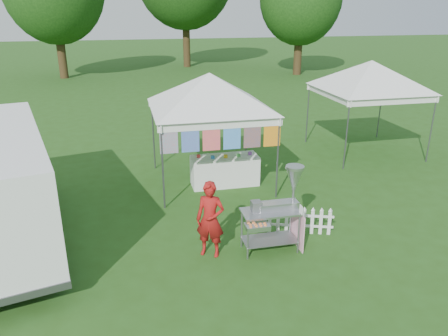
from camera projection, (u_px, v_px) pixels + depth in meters
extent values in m
plane|color=#264D16|center=(244.00, 244.00, 8.98)|extent=(120.00, 120.00, 0.00)
cylinder|color=#59595E|center=(163.00, 167.00, 10.21)|extent=(0.04, 0.04, 2.10)
cylinder|color=#59595E|center=(278.00, 158.00, 10.81)|extent=(0.04, 0.04, 2.10)
cylinder|color=#59595E|center=(153.00, 135.00, 12.81)|extent=(0.04, 0.04, 2.10)
cylinder|color=#59595E|center=(246.00, 129.00, 13.41)|extent=(0.04, 0.04, 2.10)
cube|color=white|center=(222.00, 124.00, 10.18)|extent=(3.00, 0.03, 0.22)
cube|color=white|center=(200.00, 100.00, 12.77)|extent=(3.00, 0.03, 0.22)
pyramid|color=white|center=(209.00, 73.00, 11.13)|extent=(4.24, 4.24, 0.90)
cylinder|color=#59595E|center=(222.00, 121.00, 10.15)|extent=(3.00, 0.03, 0.03)
cube|color=#35C1C8|center=(169.00, 139.00, 10.01)|extent=(0.42, 0.01, 0.70)
cube|color=#7217A7|center=(190.00, 138.00, 10.12)|extent=(0.42, 0.01, 0.70)
cube|color=#D61A85|center=(211.00, 136.00, 10.22)|extent=(0.42, 0.01, 0.70)
cube|color=blue|center=(232.00, 135.00, 10.33)|extent=(0.42, 0.01, 0.70)
cube|color=#DA630B|center=(252.00, 134.00, 10.43)|extent=(0.42, 0.01, 0.70)
cube|color=orange|center=(272.00, 132.00, 10.54)|extent=(0.42, 0.01, 0.70)
cylinder|color=#59595E|center=(346.00, 135.00, 12.74)|extent=(0.04, 0.04, 2.10)
cylinder|color=#59595E|center=(431.00, 129.00, 13.34)|extent=(0.04, 0.04, 2.10)
cylinder|color=#59595E|center=(308.00, 113.00, 15.34)|extent=(0.04, 0.04, 2.10)
cylinder|color=#59595E|center=(380.00, 109.00, 15.94)|extent=(0.04, 0.04, 2.10)
cube|color=white|center=(394.00, 101.00, 12.71)|extent=(3.00, 0.03, 0.22)
cube|color=white|center=(347.00, 85.00, 15.31)|extent=(3.00, 0.03, 0.22)
pyramid|color=white|center=(372.00, 60.00, 13.66)|extent=(4.24, 4.24, 0.90)
cylinder|color=#59595E|center=(395.00, 98.00, 12.69)|extent=(3.00, 0.03, 0.03)
cylinder|color=#362613|center=(61.00, 48.00, 28.94)|extent=(0.56, 0.56, 3.96)
cylinder|color=#362613|center=(186.00, 35.00, 34.34)|extent=(0.56, 0.56, 4.84)
cylinder|color=#362613|center=(298.00, 49.00, 30.57)|extent=(0.56, 0.56, 3.52)
cylinder|color=gray|center=(248.00, 240.00, 8.30)|extent=(0.04, 0.04, 0.85)
cylinder|color=gray|center=(299.00, 234.00, 8.51)|extent=(0.04, 0.04, 0.85)
cylinder|color=gray|center=(242.00, 228.00, 8.72)|extent=(0.04, 0.04, 0.85)
cylinder|color=gray|center=(290.00, 223.00, 8.94)|extent=(0.04, 0.04, 0.85)
cube|color=gray|center=(269.00, 239.00, 8.68)|extent=(1.07, 0.54, 0.01)
cube|color=#B7B7BC|center=(271.00, 212.00, 8.47)|extent=(1.13, 0.57, 0.04)
cube|color=#B7B7BC|center=(278.00, 206.00, 8.52)|extent=(0.80, 0.24, 0.14)
cube|color=gray|center=(256.00, 206.00, 8.41)|extent=(0.19, 0.21, 0.21)
cylinder|color=gray|center=(294.00, 189.00, 8.46)|extent=(0.05, 0.05, 0.85)
cone|color=#B7B7BC|center=(294.00, 177.00, 8.38)|extent=(0.34, 0.34, 0.38)
cylinder|color=#B7B7BC|center=(295.00, 167.00, 8.31)|extent=(0.36, 0.36, 0.06)
cube|color=#B7B7BC|center=(257.00, 227.00, 8.10)|extent=(0.45, 0.28, 0.09)
cube|color=#F9A7C2|center=(297.00, 228.00, 8.74)|extent=(0.02, 0.70, 0.76)
cube|color=white|center=(301.00, 210.00, 8.30)|extent=(0.01, 0.13, 0.17)
imported|color=maroon|center=(210.00, 219.00, 8.34)|extent=(0.66, 0.57, 1.52)
cube|color=black|center=(39.00, 148.00, 9.45)|extent=(0.74, 2.97, 0.61)
cylinder|color=black|center=(55.00, 257.00, 7.81)|extent=(0.41, 0.79, 0.75)
cylinder|color=black|center=(37.00, 188.00, 10.78)|extent=(0.41, 0.79, 0.75)
cube|color=white|center=(270.00, 220.00, 9.37)|extent=(0.07, 0.04, 0.56)
cube|color=white|center=(278.00, 220.00, 9.35)|extent=(0.07, 0.04, 0.56)
cube|color=white|center=(287.00, 221.00, 9.34)|extent=(0.07, 0.04, 0.56)
cube|color=white|center=(295.00, 221.00, 9.32)|extent=(0.07, 0.04, 0.56)
cube|color=white|center=(304.00, 222.00, 9.30)|extent=(0.07, 0.04, 0.56)
cube|color=white|center=(312.00, 222.00, 9.28)|extent=(0.07, 0.04, 0.56)
cube|color=white|center=(321.00, 222.00, 9.27)|extent=(0.07, 0.04, 0.56)
cube|color=white|center=(329.00, 223.00, 9.25)|extent=(0.07, 0.04, 0.56)
cube|color=white|center=(299.00, 226.00, 9.35)|extent=(1.37, 0.49, 0.05)
cube|color=white|center=(300.00, 216.00, 9.26)|extent=(1.37, 0.49, 0.05)
cube|color=white|center=(225.00, 170.00, 11.84)|extent=(1.80, 0.70, 0.81)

